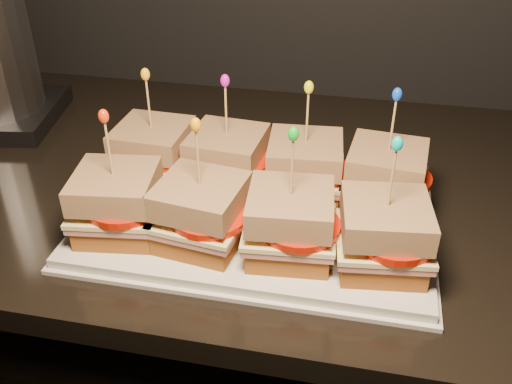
# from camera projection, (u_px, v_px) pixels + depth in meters

# --- Properties ---
(cabinet) EXTENTS (2.67, 0.63, 0.91)m
(cabinet) POSITION_uv_depth(u_px,v_px,m) (169.00, 372.00, 1.16)
(cabinet) COLOR black
(cabinet) RESTS_ON ground
(granite_slab) EXTENTS (2.71, 0.67, 0.03)m
(granite_slab) POSITION_uv_depth(u_px,v_px,m) (144.00, 173.00, 0.90)
(granite_slab) COLOR black
(granite_slab) RESTS_ON cabinet
(platter) EXTENTS (0.44, 0.27, 0.02)m
(platter) POSITION_uv_depth(u_px,v_px,m) (256.00, 221.00, 0.74)
(platter) COLOR white
(platter) RESTS_ON granite_slab
(platter_rim) EXTENTS (0.46, 0.29, 0.01)m
(platter_rim) POSITION_uv_depth(u_px,v_px,m) (256.00, 225.00, 0.75)
(platter_rim) COLOR white
(platter_rim) RESTS_ON granite_slab
(sandwich_0_bread_bot) EXTENTS (0.10, 0.10, 0.03)m
(sandwich_0_bread_bot) POSITION_uv_depth(u_px,v_px,m) (156.00, 170.00, 0.81)
(sandwich_0_bread_bot) COLOR brown
(sandwich_0_bread_bot) RESTS_ON platter
(sandwich_0_ham) EXTENTS (0.11, 0.10, 0.01)m
(sandwich_0_ham) POSITION_uv_depth(u_px,v_px,m) (155.00, 160.00, 0.80)
(sandwich_0_ham) COLOR #BF6E63
(sandwich_0_ham) RESTS_ON sandwich_0_bread_bot
(sandwich_0_cheese) EXTENTS (0.11, 0.11, 0.01)m
(sandwich_0_cheese) POSITION_uv_depth(u_px,v_px,m) (154.00, 155.00, 0.80)
(sandwich_0_cheese) COLOR #FAECA0
(sandwich_0_cheese) RESTS_ON sandwich_0_ham
(sandwich_0_tomato) EXTENTS (0.09, 0.09, 0.01)m
(sandwich_0_tomato) POSITION_uv_depth(u_px,v_px,m) (160.00, 153.00, 0.79)
(sandwich_0_tomato) COLOR red
(sandwich_0_tomato) RESTS_ON sandwich_0_cheese
(sandwich_0_bread_top) EXTENTS (0.10, 0.10, 0.03)m
(sandwich_0_bread_top) POSITION_uv_depth(u_px,v_px,m) (152.00, 137.00, 0.78)
(sandwich_0_bread_top) COLOR #612C11
(sandwich_0_bread_top) RESTS_ON sandwich_0_tomato
(sandwich_0_pick) EXTENTS (0.00, 0.00, 0.09)m
(sandwich_0_pick) POSITION_uv_depth(u_px,v_px,m) (149.00, 106.00, 0.76)
(sandwich_0_pick) COLOR tan
(sandwich_0_pick) RESTS_ON sandwich_0_bread_top
(sandwich_0_frill) EXTENTS (0.01, 0.01, 0.02)m
(sandwich_0_frill) POSITION_uv_depth(u_px,v_px,m) (145.00, 74.00, 0.73)
(sandwich_0_frill) COLOR yellow
(sandwich_0_frill) RESTS_ON sandwich_0_pick
(sandwich_1_bread_bot) EXTENTS (0.10, 0.10, 0.03)m
(sandwich_1_bread_bot) POSITION_uv_depth(u_px,v_px,m) (228.00, 178.00, 0.79)
(sandwich_1_bread_bot) COLOR brown
(sandwich_1_bread_bot) RESTS_ON platter
(sandwich_1_ham) EXTENTS (0.11, 0.11, 0.01)m
(sandwich_1_ham) POSITION_uv_depth(u_px,v_px,m) (228.00, 167.00, 0.78)
(sandwich_1_ham) COLOR #BF6E63
(sandwich_1_ham) RESTS_ON sandwich_1_bread_bot
(sandwich_1_cheese) EXTENTS (0.11, 0.11, 0.01)m
(sandwich_1_cheese) POSITION_uv_depth(u_px,v_px,m) (228.00, 163.00, 0.78)
(sandwich_1_cheese) COLOR #FAECA0
(sandwich_1_cheese) RESTS_ON sandwich_1_ham
(sandwich_1_tomato) EXTENTS (0.09, 0.09, 0.01)m
(sandwich_1_tomato) POSITION_uv_depth(u_px,v_px,m) (235.00, 161.00, 0.77)
(sandwich_1_tomato) COLOR red
(sandwich_1_tomato) RESTS_ON sandwich_1_cheese
(sandwich_1_bread_top) EXTENTS (0.10, 0.10, 0.03)m
(sandwich_1_bread_top) POSITION_uv_depth(u_px,v_px,m) (227.00, 145.00, 0.77)
(sandwich_1_bread_top) COLOR #612C11
(sandwich_1_bread_top) RESTS_ON sandwich_1_tomato
(sandwich_1_pick) EXTENTS (0.00, 0.00, 0.09)m
(sandwich_1_pick) POSITION_uv_depth(u_px,v_px,m) (226.00, 113.00, 0.74)
(sandwich_1_pick) COLOR tan
(sandwich_1_pick) RESTS_ON sandwich_1_bread_top
(sandwich_1_frill) EXTENTS (0.01, 0.01, 0.02)m
(sandwich_1_frill) POSITION_uv_depth(u_px,v_px,m) (225.00, 81.00, 0.72)
(sandwich_1_frill) COLOR #C319B7
(sandwich_1_frill) RESTS_ON sandwich_1_pick
(sandwich_2_bread_bot) EXTENTS (0.10, 0.10, 0.03)m
(sandwich_2_bread_bot) POSITION_uv_depth(u_px,v_px,m) (304.00, 186.00, 0.78)
(sandwich_2_bread_bot) COLOR brown
(sandwich_2_bread_bot) RESTS_ON platter
(sandwich_2_ham) EXTENTS (0.11, 0.11, 0.01)m
(sandwich_2_ham) POSITION_uv_depth(u_px,v_px,m) (304.00, 175.00, 0.77)
(sandwich_2_ham) COLOR #BF6E63
(sandwich_2_ham) RESTS_ON sandwich_2_bread_bot
(sandwich_2_cheese) EXTENTS (0.11, 0.11, 0.01)m
(sandwich_2_cheese) POSITION_uv_depth(u_px,v_px,m) (304.00, 171.00, 0.76)
(sandwich_2_cheese) COLOR #FAECA0
(sandwich_2_cheese) RESTS_ON sandwich_2_ham
(sandwich_2_tomato) EXTENTS (0.09, 0.09, 0.01)m
(sandwich_2_tomato) POSITION_uv_depth(u_px,v_px,m) (313.00, 169.00, 0.75)
(sandwich_2_tomato) COLOR red
(sandwich_2_tomato) RESTS_ON sandwich_2_cheese
(sandwich_2_bread_top) EXTENTS (0.10, 0.10, 0.03)m
(sandwich_2_bread_top) POSITION_uv_depth(u_px,v_px,m) (305.00, 152.00, 0.75)
(sandwich_2_bread_top) COLOR #612C11
(sandwich_2_bread_top) RESTS_ON sandwich_2_tomato
(sandwich_2_pick) EXTENTS (0.00, 0.00, 0.09)m
(sandwich_2_pick) POSITION_uv_depth(u_px,v_px,m) (307.00, 121.00, 0.72)
(sandwich_2_pick) COLOR tan
(sandwich_2_pick) RESTS_ON sandwich_2_bread_top
(sandwich_2_frill) EXTENTS (0.01, 0.01, 0.02)m
(sandwich_2_frill) POSITION_uv_depth(u_px,v_px,m) (309.00, 87.00, 0.70)
(sandwich_2_frill) COLOR #EAF60C
(sandwich_2_frill) RESTS_ON sandwich_2_pick
(sandwich_3_bread_bot) EXTENTS (0.10, 0.10, 0.03)m
(sandwich_3_bread_bot) POSITION_uv_depth(u_px,v_px,m) (383.00, 195.00, 0.76)
(sandwich_3_bread_bot) COLOR brown
(sandwich_3_bread_bot) RESTS_ON platter
(sandwich_3_ham) EXTENTS (0.11, 0.11, 0.01)m
(sandwich_3_ham) POSITION_uv_depth(u_px,v_px,m) (384.00, 184.00, 0.75)
(sandwich_3_ham) COLOR #BF6E63
(sandwich_3_ham) RESTS_ON sandwich_3_bread_bot
(sandwich_3_cheese) EXTENTS (0.11, 0.11, 0.01)m
(sandwich_3_cheese) POSITION_uv_depth(u_px,v_px,m) (385.00, 179.00, 0.74)
(sandwich_3_cheese) COLOR #FAECA0
(sandwich_3_cheese) RESTS_ON sandwich_3_ham
(sandwich_3_tomato) EXTENTS (0.09, 0.09, 0.01)m
(sandwich_3_tomato) POSITION_uv_depth(u_px,v_px,m) (395.00, 178.00, 0.73)
(sandwich_3_tomato) COLOR red
(sandwich_3_tomato) RESTS_ON sandwich_3_cheese
(sandwich_3_bread_top) EXTENTS (0.10, 0.10, 0.03)m
(sandwich_3_bread_top) POSITION_uv_depth(u_px,v_px,m) (387.00, 161.00, 0.73)
(sandwich_3_bread_top) COLOR #612C11
(sandwich_3_bread_top) RESTS_ON sandwich_3_tomato
(sandwich_3_pick) EXTENTS (0.00, 0.00, 0.09)m
(sandwich_3_pick) POSITION_uv_depth(u_px,v_px,m) (392.00, 128.00, 0.70)
(sandwich_3_pick) COLOR tan
(sandwich_3_pick) RESTS_ON sandwich_3_bread_top
(sandwich_3_frill) EXTENTS (0.01, 0.01, 0.02)m
(sandwich_3_frill) POSITION_uv_depth(u_px,v_px,m) (397.00, 94.00, 0.68)
(sandwich_3_frill) COLOR blue
(sandwich_3_frill) RESTS_ON sandwich_3_pick
(sandwich_4_bread_bot) EXTENTS (0.11, 0.11, 0.03)m
(sandwich_4_bread_bot) POSITION_uv_depth(u_px,v_px,m) (120.00, 221.00, 0.71)
(sandwich_4_bread_bot) COLOR brown
(sandwich_4_bread_bot) RESTS_ON platter
(sandwich_4_ham) EXTENTS (0.12, 0.11, 0.01)m
(sandwich_4_ham) POSITION_uv_depth(u_px,v_px,m) (119.00, 210.00, 0.70)
(sandwich_4_ham) COLOR #BF6E63
(sandwich_4_ham) RESTS_ON sandwich_4_bread_bot
(sandwich_4_cheese) EXTENTS (0.12, 0.11, 0.01)m
(sandwich_4_cheese) POSITION_uv_depth(u_px,v_px,m) (118.00, 205.00, 0.69)
(sandwich_4_cheese) COLOR #FAECA0
(sandwich_4_cheese) RESTS_ON sandwich_4_ham
(sandwich_4_tomato) EXTENTS (0.09, 0.09, 0.01)m
(sandwich_4_tomato) POSITION_uv_depth(u_px,v_px,m) (124.00, 204.00, 0.68)
(sandwich_4_tomato) COLOR red
(sandwich_4_tomato) RESTS_ON sandwich_4_cheese
(sandwich_4_bread_top) EXTENTS (0.11, 0.11, 0.03)m
(sandwich_4_bread_top) POSITION_uv_depth(u_px,v_px,m) (115.00, 186.00, 0.68)
(sandwich_4_bread_top) COLOR #612C11
(sandwich_4_bread_top) RESTS_ON sandwich_4_tomato
(sandwich_4_pick) EXTENTS (0.00, 0.00, 0.09)m
(sandwich_4_pick) POSITION_uv_depth(u_px,v_px,m) (109.00, 152.00, 0.65)
(sandwich_4_pick) COLOR tan
(sandwich_4_pick) RESTS_ON sandwich_4_bread_top
(sandwich_4_frill) EXTENTS (0.01, 0.01, 0.02)m
(sandwich_4_frill) POSITION_uv_depth(u_px,v_px,m) (104.00, 116.00, 0.63)
(sandwich_4_frill) COLOR red
(sandwich_4_frill) RESTS_ON sandwich_4_pick
(sandwich_5_bread_bot) EXTENTS (0.11, 0.11, 0.03)m
(sandwich_5_bread_bot) POSITION_uv_depth(u_px,v_px,m) (203.00, 232.00, 0.69)
(sandwich_5_bread_bot) COLOR brown
(sandwich_5_bread_bot) RESTS_ON platter
(sandwich_5_ham) EXTENTS (0.12, 0.11, 0.01)m
(sandwich_5_ham) POSITION_uv_depth(u_px,v_px,m) (202.00, 220.00, 0.68)
(sandwich_5_ham) COLOR #BF6E63
(sandwich_5_ham) RESTS_ON sandwich_5_bread_bot
(sandwich_5_cheese) EXTENTS (0.12, 0.11, 0.01)m
(sandwich_5_cheese) POSITION_uv_depth(u_px,v_px,m) (201.00, 216.00, 0.68)
(sandwich_5_cheese) COLOR #FAECA0
(sandwich_5_cheese) RESTS_ON sandwich_5_ham
(sandwich_5_tomato) EXTENTS (0.09, 0.09, 0.01)m
(sandwich_5_tomato) POSITION_uv_depth(u_px,v_px,m) (210.00, 215.00, 0.66)
(sandwich_5_tomato) COLOR red
(sandwich_5_tomato) RESTS_ON sandwich_5_cheese
(sandwich_5_bread_top) EXTENTS (0.11, 0.11, 0.03)m
(sandwich_5_bread_top) POSITION_uv_depth(u_px,v_px,m) (200.00, 196.00, 0.66)
(sandwich_5_bread_top) COLOR #612C11
(sandwich_5_bread_top) RESTS_ON sandwich_5_tomato
(sandwich_5_pick) EXTENTS (0.00, 0.00, 0.09)m
(sandwich_5_pick) POSITION_uv_depth(u_px,v_px,m) (198.00, 161.00, 0.64)
(sandwich_5_pick) COLOR tan
(sandwich_5_pick) RESTS_ON sandwich_5_bread_top
(sandwich_5_frill) EXTENTS (0.01, 0.01, 0.02)m
(sandwich_5_frill) POSITION_uv_depth(u_px,v_px,m) (196.00, 125.00, 0.61)
(sandwich_5_frill) COLOR #F69D0A
(sandwich_5_frill) RESTS_ON sandwich_5_pick
(sandwich_6_bread_bot) EXTENTS (0.10, 0.10, 0.03)m
(sandwich_6_bread_bot) POSITION_uv_depth(u_px,v_px,m) (289.00, 243.00, 0.67)
(sandwich_6_bread_bot) COLOR brown
(sandwich_6_bread_bot) RESTS_ON platter
(sandwich_6_ham) EXTENTS (0.11, 0.11, 0.01)m
(sandwich_6_ham) POSITION_uv_depth(u_px,v_px,m) (290.00, 231.00, 0.66)
(sandwich_6_ham) COLOR #BF6E63
(sandwich_6_ham) RESTS_ON sandwich_6_bread_bot
(sandwich_6_cheese) EXTENTS (0.11, 0.11, 0.01)m
(sandwich_6_cheese) POSITION_uv_depth(u_px,v_px,m) (290.00, 226.00, 0.66)
(sandwich_6_cheese) COLOR #FAECA0
(sandwich_6_cheese) RESTS_ON sandwich_6_ham
(sandwich_6_tomato) EXTENTS (0.09, 0.09, 0.01)m
(sandwich_6_tomato) POSITION_uv_depth(u_px,v_px,m) (300.00, 225.00, 0.65)
(sandwich_6_tomato) COLOR red
(sandwich_6_tomato) RESTS_ON sandwich_6_cheese
(sandwich_6_bread_top) EXTENTS (0.10, 0.10, 0.03)m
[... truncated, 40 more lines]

